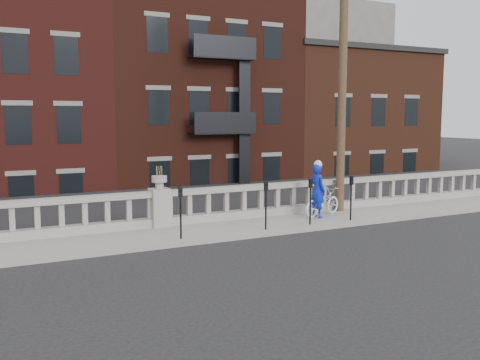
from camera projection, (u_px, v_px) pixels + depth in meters
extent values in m
plane|color=black|center=(216.00, 265.00, 12.07)|extent=(120.00, 120.00, 0.00)
cube|color=gray|center=(171.00, 235.00, 14.72)|extent=(32.00, 2.20, 0.15)
cube|color=gray|center=(160.00, 222.00, 15.53)|extent=(28.00, 0.34, 0.25)
cube|color=gray|center=(160.00, 194.00, 15.43)|extent=(28.00, 0.34, 0.16)
cube|color=gray|center=(160.00, 207.00, 15.48)|extent=(0.55, 0.55, 1.10)
cylinder|color=gray|center=(159.00, 185.00, 15.40)|extent=(0.24, 0.24, 0.20)
cylinder|color=gray|center=(159.00, 179.00, 15.38)|extent=(0.44, 0.44, 0.18)
cube|color=#605E59|center=(158.00, 307.00, 16.17)|extent=(36.00, 0.50, 5.15)
cube|color=black|center=(56.00, 245.00, 35.68)|extent=(80.00, 44.00, 0.50)
cube|color=#595651|center=(68.00, 295.00, 19.01)|extent=(16.00, 7.00, 4.00)
cube|color=#595651|center=(284.00, 108.00, 50.64)|extent=(14.00, 14.00, 18.00)
cube|color=#3D1810|center=(170.00, 125.00, 32.09)|extent=(10.00, 14.00, 15.50)
cube|color=#4B2516|center=(308.00, 149.00, 36.80)|extent=(10.00, 14.00, 12.00)
cube|color=black|center=(310.00, 59.00, 36.05)|extent=(10.30, 14.30, 0.30)
cylinder|color=#422D1E|center=(343.00, 60.00, 17.42)|extent=(0.28, 0.28, 10.00)
cylinder|color=black|center=(181.00, 218.00, 13.87)|extent=(0.05, 0.05, 1.10)
cube|color=black|center=(180.00, 192.00, 13.79)|extent=(0.10, 0.08, 0.26)
cube|color=black|center=(181.00, 191.00, 13.75)|extent=(0.06, 0.01, 0.08)
cylinder|color=black|center=(266.00, 210.00, 15.02)|extent=(0.05, 0.05, 1.10)
cube|color=black|center=(266.00, 186.00, 14.94)|extent=(0.10, 0.08, 0.26)
cube|color=black|center=(267.00, 185.00, 14.89)|extent=(0.06, 0.01, 0.08)
cylinder|color=black|center=(310.00, 206.00, 15.69)|extent=(0.05, 0.05, 1.10)
cube|color=black|center=(311.00, 183.00, 15.61)|extent=(0.10, 0.08, 0.26)
cube|color=black|center=(311.00, 182.00, 15.56)|extent=(0.06, 0.01, 0.08)
cylinder|color=black|center=(351.00, 202.00, 16.37)|extent=(0.05, 0.05, 1.10)
cube|color=black|center=(351.00, 180.00, 16.28)|extent=(0.10, 0.08, 0.26)
cube|color=black|center=(352.00, 179.00, 16.24)|extent=(0.06, 0.01, 0.08)
imported|color=silver|center=(322.00, 202.00, 17.10)|extent=(1.78, 1.08, 0.88)
imported|color=#0C21B4|center=(318.00, 191.00, 16.76)|extent=(0.46, 0.66, 1.70)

